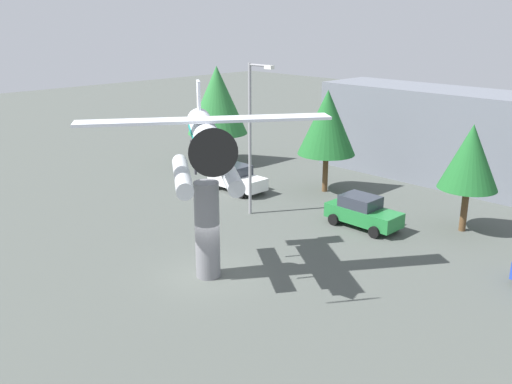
% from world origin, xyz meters
% --- Properties ---
extents(ground_plane, '(140.00, 140.00, 0.00)m').
position_xyz_m(ground_plane, '(0.00, 0.00, 0.00)').
color(ground_plane, '#4C514C').
extents(display_pedestal, '(1.10, 1.10, 4.40)m').
position_xyz_m(display_pedestal, '(0.00, 0.00, 2.20)').
color(display_pedestal, slate).
rests_on(display_pedestal, ground).
extents(floatplane_monument, '(7.11, 9.20, 4.00)m').
position_xyz_m(floatplane_monument, '(0.11, -0.07, 6.07)').
color(floatplane_monument, silver).
rests_on(floatplane_monument, display_pedestal).
extents(car_near_white, '(4.20, 2.02, 1.76)m').
position_xyz_m(car_near_white, '(-8.66, 9.64, 0.88)').
color(car_near_white, white).
rests_on(car_near_white, ground).
extents(car_mid_green, '(4.20, 2.02, 1.76)m').
position_xyz_m(car_mid_green, '(1.21, 10.05, 0.88)').
color(car_mid_green, '#237A38').
rests_on(car_mid_green, ground).
extents(streetlight_primary, '(1.84, 0.28, 8.76)m').
position_xyz_m(streetlight_primary, '(-4.55, 7.13, 5.03)').
color(streetlight_primary, gray).
rests_on(streetlight_primary, ground).
extents(storefront_building, '(15.29, 5.21, 6.39)m').
position_xyz_m(storefront_building, '(-1.93, 22.00, 3.20)').
color(storefront_building, slate).
rests_on(storefront_building, ground).
extents(tree_west, '(4.68, 4.68, 7.60)m').
position_xyz_m(tree_west, '(-15.22, 13.65, 4.99)').
color(tree_west, brown).
rests_on(tree_west, ground).
extents(tree_east, '(3.76, 3.76, 6.74)m').
position_xyz_m(tree_east, '(-4.46, 13.77, 4.63)').
color(tree_east, brown).
rests_on(tree_east, ground).
extents(tree_center_back, '(3.12, 3.12, 5.88)m').
position_xyz_m(tree_center_back, '(5.37, 13.50, 4.12)').
color(tree_center_back, brown).
rests_on(tree_center_back, ground).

